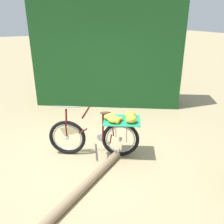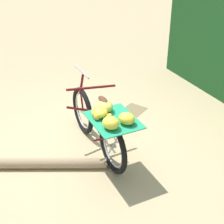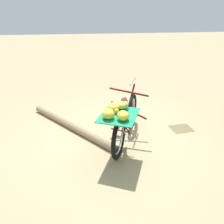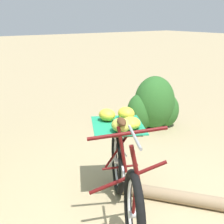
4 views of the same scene
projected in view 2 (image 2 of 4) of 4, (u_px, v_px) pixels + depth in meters
The scene contains 4 objects.
ground_plane at pixel (98, 141), 4.97m from camera, with size 60.00×60.00×0.00m, color tan.
bicycle at pixel (100, 124), 4.46m from camera, with size 1.14×1.70×1.03m.
fallen_log at pixel (10, 163), 4.40m from camera, with size 0.14×0.14×2.58m, color #937A5B.
leaf_litter_patch at pixel (133, 110), 5.80m from camera, with size 0.44×0.36×0.01m, color olive.
Camera 2 is at (3.26, 2.51, 2.83)m, focal length 52.98 mm.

